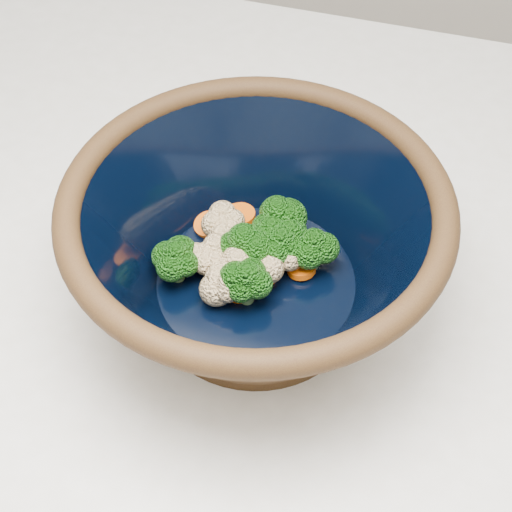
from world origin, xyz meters
TOP-DOWN VIEW (x-y plane):
  - mixing_bowl at (-0.05, 0.12)m, footprint 0.34×0.34m
  - vegetable_pile at (-0.06, 0.13)m, footprint 0.15×0.13m

SIDE VIEW (x-z plane):
  - vegetable_pile at x=-0.06m, z-range 0.93..0.98m
  - mixing_bowl at x=-0.05m, z-range 0.91..1.04m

